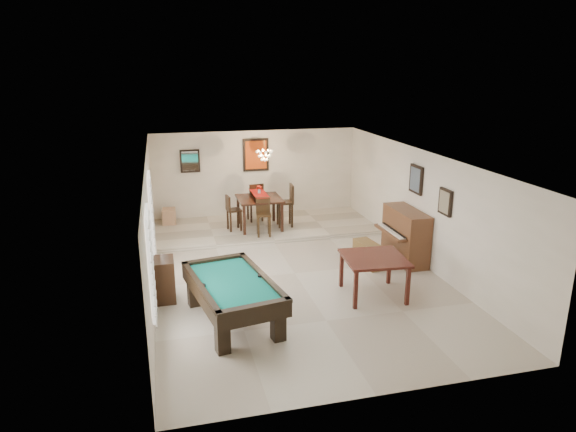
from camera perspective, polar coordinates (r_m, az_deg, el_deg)
name	(u,v)px	position (r m, az deg, el deg)	size (l,w,h in m)	color
ground_plane	(295,274)	(11.40, 0.74, -6.43)	(6.00, 9.00, 0.02)	beige
wall_back	(256,175)	(15.22, -3.58, 4.60)	(6.00, 0.04, 2.60)	silver
wall_front	(382,312)	(7.00, 10.36, -10.41)	(6.00, 0.04, 2.60)	silver
wall_left	(150,227)	(10.63, -15.08, -1.24)	(0.04, 9.00, 2.60)	silver
wall_right	(422,208)	(12.05, 14.69, 0.88)	(0.04, 9.00, 2.60)	silver
ceiling	(295,157)	(10.66, 0.79, 6.60)	(6.00, 9.00, 0.04)	white
dining_step	(265,227)	(14.35, -2.57, -1.25)	(6.00, 2.50, 0.12)	beige
window_left_front	(150,262)	(8.52, -15.04, -4.98)	(0.06, 1.00, 1.70)	white
window_left_rear	(151,214)	(11.17, -14.94, 0.18)	(0.06, 1.00, 1.70)	white
pool_table	(233,302)	(9.29, -6.13, -9.43)	(1.26, 2.32, 0.77)	black
square_table	(373,276)	(10.35, 9.46, -6.62)	(1.18, 1.18, 0.82)	#36130D
upright_piano	(400,236)	(12.19, 12.32, -2.16)	(0.82, 1.47, 1.23)	brown
piano_bench	(369,254)	(11.93, 9.00, -4.20)	(0.36, 0.93, 0.51)	brown
apothecary_chest	(165,280)	(10.30, -13.52, -6.89)	(0.38, 0.57, 0.85)	black
dining_table	(260,211)	(14.00, -3.18, 0.60)	(1.17, 1.17, 0.97)	black
flower_vase	(259,189)	(13.85, -3.22, 2.98)	(0.13, 0.13, 0.23)	#AD1C0E
dining_chair_south	(264,217)	(13.33, -2.73, -0.16)	(0.37, 0.37, 0.99)	black
dining_chair_north	(255,202)	(14.65, -3.71, 1.59)	(0.41, 0.41, 1.10)	black
dining_chair_west	(234,213)	(13.85, -6.01, 0.36)	(0.36, 0.36, 0.96)	black
dining_chair_east	(285,206)	(14.10, -0.37, 1.17)	(0.43, 0.43, 1.17)	black
corner_bench	(169,216)	(14.83, -13.08, -0.01)	(0.37, 0.46, 0.41)	tan
chandelier	(264,151)	(13.80, -2.64, 7.18)	(0.44, 0.44, 0.60)	#FFE5B2
back_painting	(256,155)	(15.07, -3.59, 6.80)	(0.75, 0.06, 0.95)	#D84C14
back_mirror	(190,161)	(14.87, -10.84, 6.01)	(0.55, 0.06, 0.65)	white
right_picture_upper	(416,179)	(12.15, 14.06, 3.97)	(0.06, 0.55, 0.65)	slate
right_picture_lower	(445,202)	(11.10, 17.09, 1.50)	(0.06, 0.45, 0.55)	gray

